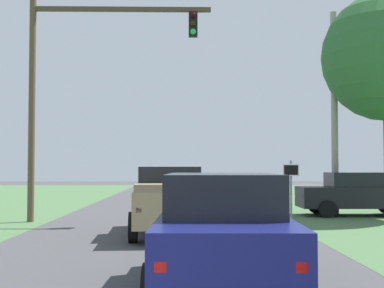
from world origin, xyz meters
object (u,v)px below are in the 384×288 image
keep_moving_sign (291,182)px  utility_pole_right (334,112)px  pickup_truck_lead (169,200)px  red_suv_near (222,229)px  traffic_light (76,73)px  crossing_suv_far (360,193)px

keep_moving_sign → utility_pole_right: bearing=47.7°
keep_moving_sign → utility_pole_right: 4.56m
keep_moving_sign → pickup_truck_lead: bearing=-136.6°
red_suv_near → traffic_light: (-4.48, 10.84, 4.41)m
traffic_light → crossing_suv_far: traffic_light is taller
traffic_light → utility_pole_right: utility_pole_right is taller
pickup_truck_lead → keep_moving_sign: size_ratio=2.36×
pickup_truck_lead → traffic_light: size_ratio=0.63×
red_suv_near → traffic_light: traffic_light is taller
pickup_truck_lead → red_suv_near: bearing=-81.8°
keep_moving_sign → utility_pole_right: size_ratio=0.26×
traffic_light → keep_moving_sign: (7.88, 0.34, -3.97)m
traffic_light → crossing_suv_far: bearing=11.4°
traffic_light → pickup_truck_lead: bearing=-47.8°
keep_moving_sign → crossing_suv_far: bearing=30.8°
red_suv_near → keep_moving_sign: size_ratio=2.26×
utility_pole_right → pickup_truck_lead: bearing=-135.0°
traffic_light → keep_moving_sign: traffic_light is taller
traffic_light → utility_pole_right: (10.27, 2.97, -1.13)m
keep_moving_sign → utility_pole_right: utility_pole_right is taller
keep_moving_sign → crossing_suv_far: (3.17, 1.89, -0.50)m
red_suv_near → keep_moving_sign: (3.40, 11.18, 0.44)m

